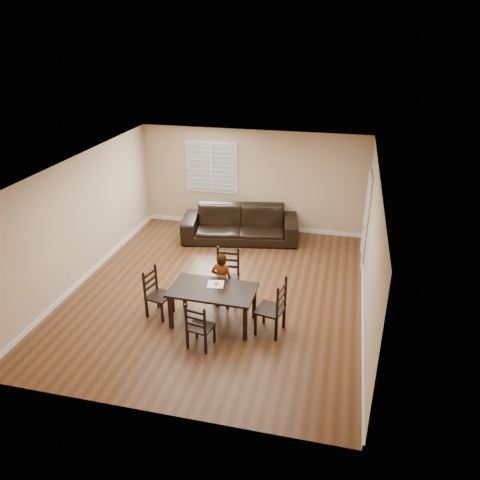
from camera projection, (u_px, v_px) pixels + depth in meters
The scene contains 11 objects.
ground at pixel (218, 291), 9.91m from camera, with size 7.00×7.00×0.00m, color brown.
room at pixel (220, 208), 9.29m from camera, with size 6.04×7.04×2.72m.
dining_table at pixel (213, 293), 8.59m from camera, with size 1.59×0.92×0.74m.
chair_near at pixel (228, 275), 9.54m from camera, with size 0.50×0.47×1.07m.
chair_far at pixel (198, 329), 7.96m from camera, with size 0.47×0.45×0.91m.
chair_left at pixel (154, 293), 8.97m from camera, with size 0.49×0.52×0.97m.
chair_right at pixel (277, 310), 8.36m from camera, with size 0.54×0.57×1.09m.
child at pixel (222, 281), 9.11m from camera, with size 0.43×0.28×1.19m, color gray.
napkin at pixel (216, 284), 8.70m from camera, with size 0.30×0.30×0.00m, color silver.
donut at pixel (217, 283), 8.69m from camera, with size 0.11×0.11×0.04m.
sofa at pixel (240, 224), 12.09m from camera, with size 2.95×1.15×0.86m, color black.
Camera 1 is at (2.41, -8.20, 5.15)m, focal length 35.00 mm.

